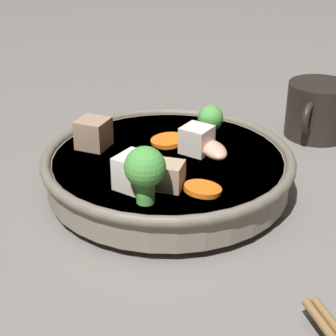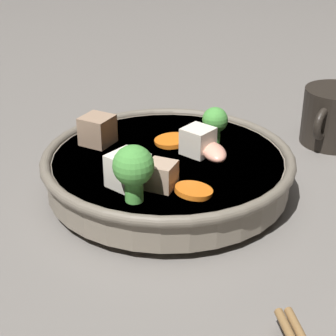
{
  "view_description": "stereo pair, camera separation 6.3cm",
  "coord_description": "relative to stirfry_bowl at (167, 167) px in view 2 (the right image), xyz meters",
  "views": [
    {
      "loc": [
        0.49,
        0.28,
        0.32
      ],
      "look_at": [
        0.0,
        0.0,
        0.03
      ],
      "focal_mm": 60.0,
      "sensor_mm": 36.0,
      "label": 1
    },
    {
      "loc": [
        0.45,
        0.34,
        0.32
      ],
      "look_at": [
        0.0,
        0.0,
        0.03
      ],
      "focal_mm": 60.0,
      "sensor_mm": 36.0,
      "label": 2
    }
  ],
  "objects": [
    {
      "name": "ground_plane",
      "position": [
        -0.0,
        -0.0,
        -0.03
      ],
      "size": [
        3.0,
        3.0,
        0.0
      ],
      "primitive_type": "plane",
      "color": "slate"
    },
    {
      "name": "stirfry_bowl",
      "position": [
        0.0,
        0.0,
        0.0
      ],
      "size": [
        0.28,
        0.28,
        0.1
      ],
      "color": "slate",
      "rests_on": "ground_plane"
    },
    {
      "name": "dark_mug",
      "position": [
        -0.25,
        0.1,
        0.0
      ],
      "size": [
        0.11,
        0.09,
        0.08
      ],
      "color": "black",
      "rests_on": "ground_plane"
    }
  ]
}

